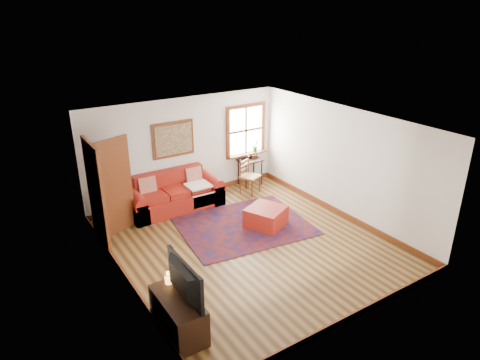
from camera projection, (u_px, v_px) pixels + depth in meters
ground at (248, 243)px, 8.64m from camera, size 5.50×5.50×0.00m
room_envelope at (248, 167)px, 8.02m from camera, size 5.04×5.54×2.52m
window at (247, 135)px, 11.13m from camera, size 1.18×0.20×1.38m
doorway at (107, 189)px, 8.51m from camera, size 0.89×1.08×2.14m
framed_artwork at (173, 139)px, 10.01m from camera, size 1.05×0.07×0.85m
persian_rug at (244, 225)px, 9.33m from camera, size 2.95×2.48×0.02m
red_leather_sofa at (174, 196)px, 10.06m from camera, size 2.22×0.92×0.87m
red_ottoman at (266, 217)px, 9.26m from camera, size 0.99×0.99×0.42m
side_table at (250, 164)px, 11.25m from camera, size 0.59×0.44×0.71m
ladder_back_chair at (248, 175)px, 10.79m from camera, size 0.56×0.55×0.92m
media_cabinet at (178, 315)px, 6.22m from camera, size 0.48×1.06×0.58m
television at (178, 282)px, 5.98m from camera, size 0.14×1.04×0.60m
candle_hurricane at (169, 279)px, 6.40m from camera, size 0.12×0.12×0.18m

